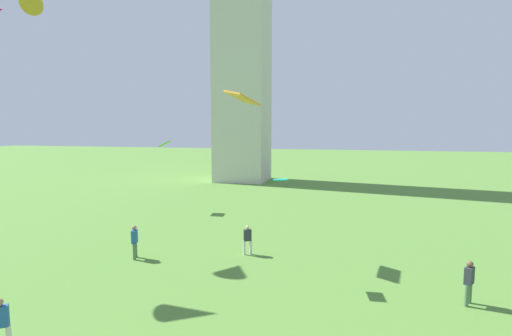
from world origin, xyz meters
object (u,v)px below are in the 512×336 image
at_px(kite_flying_5, 281,180).
at_px(person_2, 469,280).
at_px(person_3, 0,322).
at_px(kite_flying_2, 242,98).
at_px(person_5, 135,240).
at_px(kite_flying_3, 165,144).
at_px(kite_flying_1, 37,1).
at_px(person_4, 248,238).

bearing_deg(kite_flying_5, person_2, -98.56).
height_order(person_2, person_3, person_2).
distance_m(kite_flying_2, kite_flying_5, 5.63).
distance_m(person_5, kite_flying_3, 12.76).
bearing_deg(kite_flying_2, kite_flying_1, 116.41).
distance_m(person_2, kite_flying_3, 23.51).
height_order(person_3, person_5, person_5).
distance_m(kite_flying_3, kite_flying_5, 17.02).
bearing_deg(person_2, person_3, -34.26).
height_order(person_3, kite_flying_1, kite_flying_1).
bearing_deg(person_2, kite_flying_3, -92.93).
distance_m(person_3, kite_flying_3, 20.62).
bearing_deg(kite_flying_5, kite_flying_1, 74.89).
distance_m(person_2, person_3, 16.06).
bearing_deg(person_4, person_3, 42.61).
xyz_separation_m(person_3, person_5, (-0.60, 8.32, 0.04)).
relative_size(person_4, kite_flying_2, 0.76).
distance_m(person_2, kite_flying_1, 25.95).
height_order(person_5, kite_flying_2, kite_flying_2).
xyz_separation_m(person_4, kite_flying_5, (2.29, -2.95, 3.62)).
bearing_deg(kite_flying_3, person_2, -134.88).
bearing_deg(person_4, kite_flying_3, -66.39).
bearing_deg(kite_flying_2, person_5, 138.91).
bearing_deg(person_2, person_5, -65.03).
distance_m(person_3, person_5, 8.35).
bearing_deg(person_5, person_2, -116.79).
xyz_separation_m(kite_flying_1, kite_flying_2, (12.16, 0.30, -5.68)).
xyz_separation_m(person_3, kite_flying_5, (7.19, 7.36, 3.55)).
relative_size(kite_flying_2, kite_flying_5, 2.29).
bearing_deg(person_3, person_2, 169.12).
bearing_deg(kite_flying_1, kite_flying_3, -130.73).
height_order(person_2, person_4, person_2).
relative_size(person_2, kite_flying_2, 0.84).
relative_size(kite_flying_1, kite_flying_5, 2.72).
relative_size(person_2, person_3, 1.02).
height_order(kite_flying_2, kite_flying_5, kite_flying_2).
bearing_deg(person_2, kite_flying_5, -63.83).
distance_m(person_5, kite_flying_2, 9.22).
distance_m(person_2, person_5, 15.26).
xyz_separation_m(person_3, kite_flying_2, (4.55, 10.61, 7.33)).
height_order(person_4, kite_flying_3, kite_flying_3).
distance_m(person_4, kite_flying_5, 5.20).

